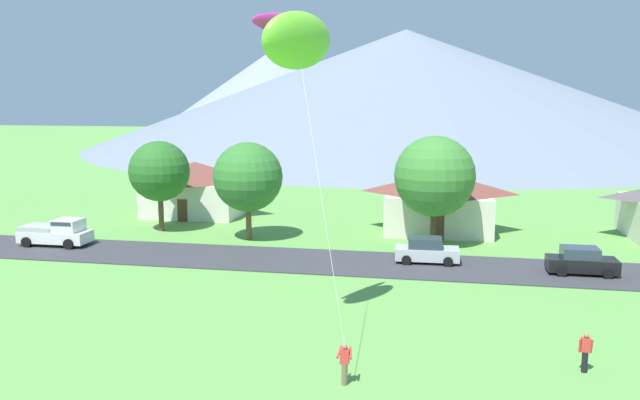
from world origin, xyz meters
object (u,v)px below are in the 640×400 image
Objects in this scene: house_right_center at (196,187)px; tree_near_left at (159,171)px; house_leftmost at (439,200)px; watcher_person at (585,352)px; parked_car_black_west_end at (581,261)px; pickup_truck_white_west_side at (57,232)px; tree_center at (248,177)px; kite_flyer_with_kite at (297,41)px; tree_right_of_center at (435,176)px; parked_car_silver_mid_west at (427,251)px.

house_right_center is 1.24× the size of tree_near_left.
house_leftmost is 27.49m from watcher_person.
house_leftmost is 22.67m from house_right_center.
pickup_truck_white_west_side is at bearing 178.50° from parked_car_black_west_end.
tree_near_left reaches higher than pickup_truck_white_west_side.
pickup_truck_white_west_side is at bearing -111.53° from house_right_center.
house_right_center is 12.35m from tree_center.
house_right_center is 0.63× the size of kite_flyer_with_kite.
kite_flyer_with_kite reaches higher than house_right_center.
parked_car_black_west_end is (31.43, -7.46, -4.12)m from tree_near_left.
tree_right_of_center is 28.36m from pickup_truck_white_west_side.
house_leftmost is 15.91m from tree_center.
parked_car_silver_mid_west is 27.21m from pickup_truck_white_west_side.
parked_car_silver_mid_west is at bearing -93.95° from house_leftmost.
house_right_center reaches higher than pickup_truck_white_west_side.
kite_flyer_with_kite is at bearing -104.38° from house_leftmost.
house_right_center is at bearing 158.28° from tree_right_of_center.
kite_flyer_with_kite is (-6.02, -19.31, 8.21)m from tree_right_of_center.
house_leftmost reaches higher than watcher_person.
watcher_person is at bearing -38.25° from tree_near_left.
tree_center is 0.51× the size of kite_flyer_with_kite.
tree_near_left is 32.57m from parked_car_black_west_end.
tree_center is at bearing -157.43° from house_leftmost.
parked_car_silver_mid_west is at bearing 68.31° from kite_flyer_with_kite.
house_leftmost is 6.27m from tree_right_of_center.
kite_flyer_with_kite reaches higher than tree_center.
tree_near_left reaches higher than parked_car_black_west_end.
kite_flyer_with_kite is (16.05, -28.10, 10.87)m from house_right_center.
tree_center is 4.54× the size of watcher_person.
parked_car_silver_mid_west is (-0.36, -5.09, -4.39)m from tree_right_of_center.
house_leftmost is at bearing 22.57° from tree_center.
house_right_center is at bearing 133.47° from watcher_person.
house_right_center reaches higher than watcher_person.
parked_car_silver_mid_west is 0.29× the size of kite_flyer_with_kite.
parked_car_black_west_end is at bearing -13.35° from tree_near_left.
tree_near_left is at bearing 166.65° from parked_car_black_west_end.
kite_flyer_with_kite is (-15.24, -13.19, 12.60)m from parked_car_black_west_end.
pickup_truck_white_west_side is at bearing 146.71° from kite_flyer_with_kite.
pickup_truck_white_west_side reaches higher than parked_car_black_west_end.
watcher_person is (28.52, -22.48, -4.11)m from tree_near_left.
parked_car_black_west_end is 36.81m from pickup_truck_white_west_side.
tree_right_of_center is 1.59× the size of pickup_truck_white_west_side.
pickup_truck_white_west_side is at bearing -160.44° from tree_center.
tree_right_of_center is at bearing 146.44° from parked_car_black_west_end.
tree_center reaches higher than house_leftmost.
house_leftmost is 30.01m from pickup_truck_white_west_side.
pickup_truck_white_west_side is at bearing -179.86° from parked_car_silver_mid_west.
tree_near_left is 0.50× the size of kite_flyer_with_kite.
tree_right_of_center is (14.15, 0.39, 0.34)m from tree_center.
kite_flyer_with_kite is (16.19, -20.65, 8.48)m from tree_near_left.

